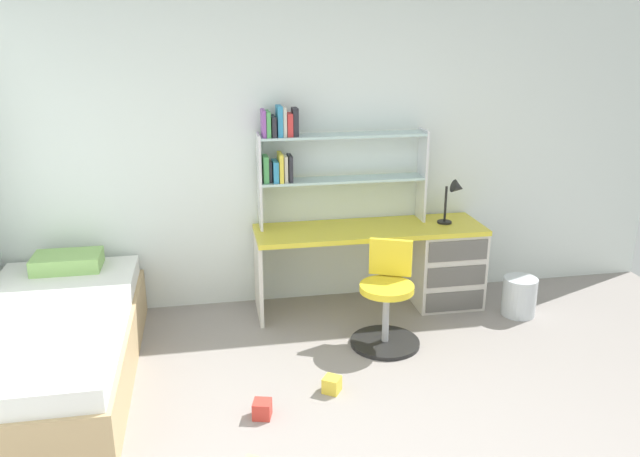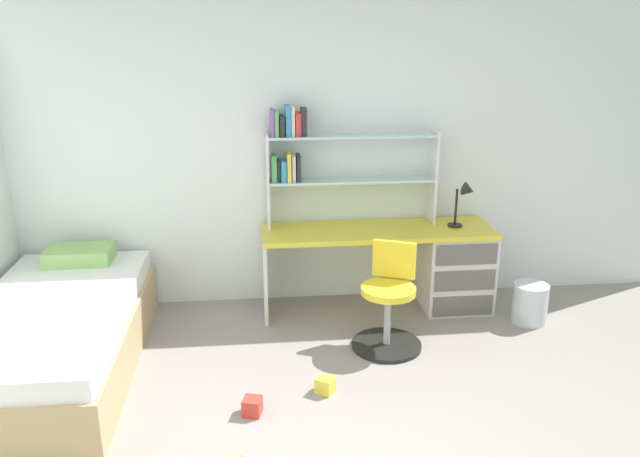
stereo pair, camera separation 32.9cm
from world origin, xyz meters
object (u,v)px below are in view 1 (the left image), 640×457
(toy_block_red_2, at_px, (262,409))
(bookshelf_hutch, at_px, (315,156))
(waste_bin, at_px, (519,296))
(swivel_chair, at_px, (387,306))
(desk_lamp, at_px, (455,194))
(desk, at_px, (425,260))
(toy_block_yellow_0, at_px, (332,385))
(bed_platform, at_px, (50,346))

(toy_block_red_2, bearing_deg, bookshelf_hutch, 68.95)
(waste_bin, bearing_deg, toy_block_red_2, -154.68)
(swivel_chair, height_order, toy_block_red_2, swivel_chair)
(waste_bin, bearing_deg, desk_lamp, 143.77)
(desk, bearing_deg, toy_block_red_2, -137.03)
(swivel_chair, relative_size, toy_block_yellow_0, 7.37)
(desk_lamp, xyz_separation_m, swivel_chair, (-0.74, -0.62, -0.66))
(desk, distance_m, waste_bin, 0.82)
(waste_bin, bearing_deg, bookshelf_hutch, 161.53)
(desk_lamp, xyz_separation_m, toy_block_red_2, (-1.75, -1.40, -0.91))
(desk, xyz_separation_m, toy_block_yellow_0, (-1.06, -1.23, -0.34))
(waste_bin, height_order, toy_block_red_2, waste_bin)
(swivel_chair, bearing_deg, toy_block_red_2, -142.14)
(toy_block_yellow_0, bearing_deg, swivel_chair, 47.73)
(toy_block_yellow_0, bearing_deg, waste_bin, 26.07)
(desk, bearing_deg, bed_platform, -165.44)
(bookshelf_hutch, height_order, toy_block_red_2, bookshelf_hutch)
(bookshelf_hutch, bearing_deg, swivel_chair, -63.90)
(bed_platform, bearing_deg, swivel_chair, 2.47)
(bookshelf_hutch, xyz_separation_m, waste_bin, (1.61, -0.54, -1.13))
(bed_platform, bearing_deg, bookshelf_hutch, 24.95)
(desk_lamp, height_order, waste_bin, desk_lamp)
(desk_lamp, xyz_separation_m, waste_bin, (0.48, -0.35, -0.80))
(bookshelf_hutch, distance_m, bed_platform, 2.39)
(desk, bearing_deg, toy_block_yellow_0, -130.69)
(bookshelf_hutch, distance_m, desk_lamp, 1.20)
(bed_platform, bearing_deg, toy_block_red_2, -26.96)
(swivel_chair, relative_size, toy_block_red_2, 7.13)
(bed_platform, bearing_deg, toy_block_yellow_0, -14.99)
(desk, xyz_separation_m, bed_platform, (-2.87, -0.75, -0.14))
(bed_platform, distance_m, toy_block_yellow_0, 1.89)
(desk, xyz_separation_m, waste_bin, (0.69, -0.38, -0.23))
(bookshelf_hutch, distance_m, waste_bin, 2.04)
(desk, height_order, waste_bin, desk)
(desk_lamp, relative_size, toy_block_yellow_0, 3.66)
(desk_lamp, relative_size, toy_block_red_2, 3.54)
(bed_platform, relative_size, toy_block_red_2, 19.24)
(desk_lamp, bearing_deg, toy_block_yellow_0, -136.60)
(bed_platform, relative_size, toy_block_yellow_0, 19.89)
(toy_block_red_2, bearing_deg, bed_platform, 153.04)
(bed_platform, bearing_deg, waste_bin, 5.93)
(bookshelf_hutch, relative_size, swivel_chair, 1.79)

